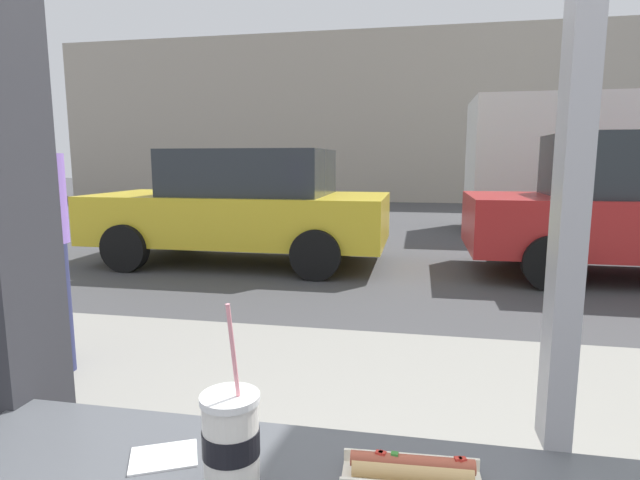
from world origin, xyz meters
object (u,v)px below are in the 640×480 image
Objects in this scene: hotdog_tray_far at (412,471)px; pedestrian at (41,228)px; soda_cup_right at (231,441)px; box_truck at (639,158)px; parked_car_yellow at (243,205)px.

pedestrian reaches higher than hotdog_tray_far.
soda_cup_right is 0.05× the size of box_truck.
parked_car_yellow is (-2.19, 6.26, -0.19)m from soda_cup_right.
box_truck is at bearing 67.70° from hotdog_tray_far.
parked_car_yellow is at bearing 92.13° from pedestrian.
soda_cup_right reaches higher than hotdog_tray_far.
box_truck is 10.80m from pedestrian.
hotdog_tray_far is 11.35m from box_truck.
hotdog_tray_far is at bearing -68.13° from parked_car_yellow.
soda_cup_right is 0.08× the size of parked_car_yellow.
pedestrian reaches higher than soda_cup_right.
pedestrian is (-2.03, 2.04, 0.04)m from soda_cup_right.
hotdog_tray_far is 0.04× the size of box_truck.
box_truck is at bearing 32.34° from parked_car_yellow.
parked_car_yellow is 0.63× the size of box_truck.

